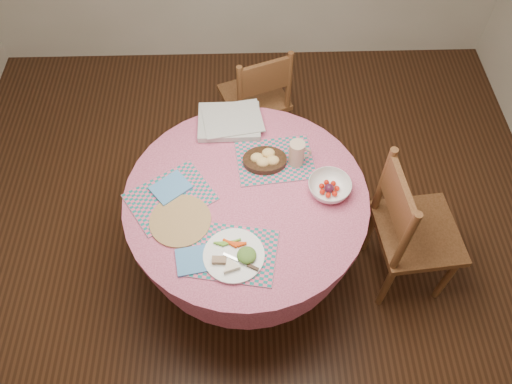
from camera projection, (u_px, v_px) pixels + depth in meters
ground at (248, 264)px, 3.12m from camera, size 4.00×4.00×0.00m
room_envelope at (241, 37)px, 1.71m from camera, size 4.01×4.01×2.71m
dining_table at (247, 216)px, 2.66m from camera, size 1.24×1.24×0.75m
chair_right at (410, 229)px, 2.67m from camera, size 0.47×0.49×0.98m
chair_back at (257, 98)px, 3.32m from camera, size 0.51×0.50×0.87m
placemat_front at (233, 253)px, 2.31m from camera, size 0.45×0.36×0.01m
placemat_left at (170, 197)px, 2.49m from camera, size 0.50×0.47×0.01m
placemat_back at (275, 160)px, 2.63m from camera, size 0.43×0.34×0.01m
wicker_trivet at (180, 221)px, 2.41m from camera, size 0.30×0.30×0.01m
napkin_near at (196, 260)px, 2.29m from camera, size 0.20×0.17×0.01m
napkin_far at (171, 188)px, 2.52m from camera, size 0.23×0.22×0.01m
dinner_plate at (235, 256)px, 2.29m from camera, size 0.29×0.29×0.05m
bread_bowl at (265, 159)px, 2.59m from camera, size 0.23×0.23×0.08m
latte_mug at (297, 153)px, 2.56m from camera, size 0.12×0.08×0.15m
fruit_bowl at (329, 187)px, 2.49m from camera, size 0.28×0.28×0.07m
newspaper_stack at (230, 121)px, 2.76m from camera, size 0.37×0.30×0.04m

